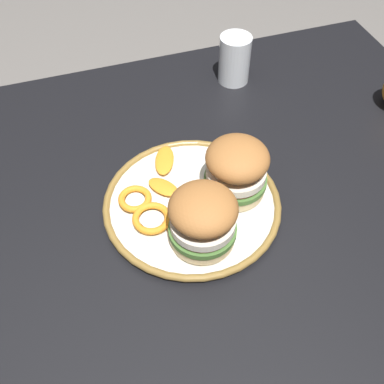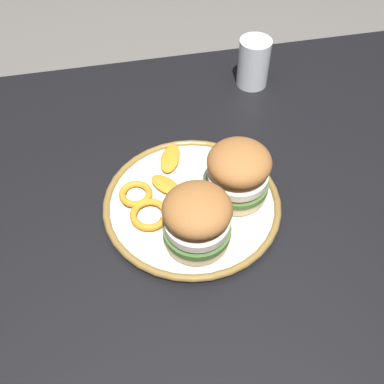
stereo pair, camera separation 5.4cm
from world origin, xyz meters
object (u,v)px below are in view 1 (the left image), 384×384
object	(u,v)px
sandwich_half_left	(237,168)
dining_table	(187,239)
drinking_glass	(234,62)
dinner_plate	(192,204)
sandwich_half_right	(203,218)

from	to	relation	value
sandwich_half_left	dining_table	bearing A→B (deg)	176.10
dining_table	drinking_glass	xyz separation A→B (m)	(0.20, 0.30, 0.15)
dinner_plate	dining_table	bearing A→B (deg)	137.10
dinner_plate	sandwich_half_left	bearing A→B (deg)	1.39
dining_table	sandwich_half_left	world-z (taller)	sandwich_half_left
dining_table	dinner_plate	world-z (taller)	dinner_plate
dinner_plate	sandwich_half_left	size ratio (longest dim) A/B	2.05
sandwich_half_right	drinking_glass	world-z (taller)	sandwich_half_right
sandwich_half_right	dining_table	bearing A→B (deg)	89.68
sandwich_half_right	sandwich_half_left	bearing A→B (deg)	42.44
dining_table	drinking_glass	bearing A→B (deg)	55.87
sandwich_half_left	sandwich_half_right	xyz separation A→B (m)	(-0.08, -0.08, 0.00)
drinking_glass	sandwich_half_right	bearing A→B (deg)	-118.01
sandwich_half_left	sandwich_half_right	bearing A→B (deg)	-137.56
sandwich_half_left	drinking_glass	world-z (taller)	sandwich_half_left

